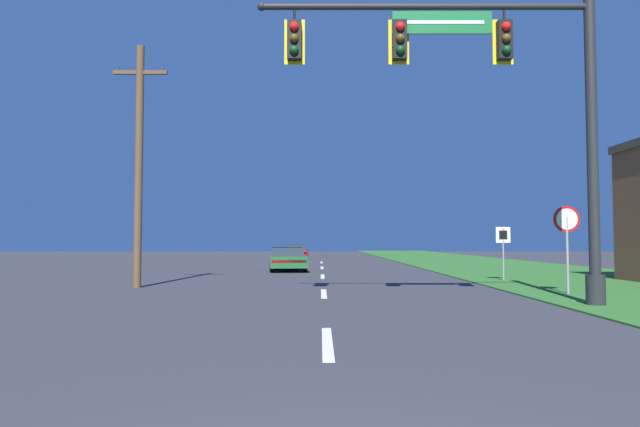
{
  "coord_description": "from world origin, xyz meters",
  "views": [
    {
      "loc": [
        -0.11,
        -2.7,
        1.55
      ],
      "look_at": [
        0.0,
        33.28,
        3.27
      ],
      "focal_mm": 32.0,
      "sensor_mm": 36.0,
      "label": 1
    }
  ],
  "objects_px": {
    "signal_mast": "(500,96)",
    "far_car": "(295,252)",
    "route_sign_post": "(501,241)",
    "utility_pole_near": "(137,161)",
    "car_ahead": "(286,259)",
    "stop_sign": "(565,230)"
  },
  "relations": [
    {
      "from": "signal_mast",
      "to": "far_car",
      "type": "relative_size",
      "value": 1.83
    },
    {
      "from": "route_sign_post",
      "to": "signal_mast",
      "type": "bearing_deg",
      "value": -107.71
    },
    {
      "from": "utility_pole_near",
      "to": "route_sign_post",
      "type": "bearing_deg",
      "value": 12.28
    },
    {
      "from": "far_car",
      "to": "route_sign_post",
      "type": "xyz_separation_m",
      "value": [
        8.93,
        -26.06,
        0.92
      ]
    },
    {
      "from": "car_ahead",
      "to": "route_sign_post",
      "type": "relative_size",
      "value": 2.37
    },
    {
      "from": "utility_pole_near",
      "to": "far_car",
      "type": "bearing_deg",
      "value": 81.94
    },
    {
      "from": "signal_mast",
      "to": "car_ahead",
      "type": "bearing_deg",
      "value": 110.58
    },
    {
      "from": "stop_sign",
      "to": "car_ahead",
      "type": "bearing_deg",
      "value": 123.35
    },
    {
      "from": "signal_mast",
      "to": "route_sign_post",
      "type": "height_order",
      "value": "signal_mast"
    },
    {
      "from": "far_car",
      "to": "utility_pole_near",
      "type": "distance_m",
      "value": 29.41
    },
    {
      "from": "car_ahead",
      "to": "stop_sign",
      "type": "xyz_separation_m",
      "value": [
        8.74,
        -13.28,
        1.26
      ]
    },
    {
      "from": "route_sign_post",
      "to": "utility_pole_near",
      "type": "bearing_deg",
      "value": -167.72
    },
    {
      "from": "car_ahead",
      "to": "utility_pole_near",
      "type": "relative_size",
      "value": 0.59
    },
    {
      "from": "car_ahead",
      "to": "route_sign_post",
      "type": "distance_m",
      "value": 11.72
    },
    {
      "from": "signal_mast",
      "to": "stop_sign",
      "type": "distance_m",
      "value": 5.0
    },
    {
      "from": "stop_sign",
      "to": "route_sign_post",
      "type": "height_order",
      "value": "stop_sign"
    },
    {
      "from": "car_ahead",
      "to": "utility_pole_near",
      "type": "height_order",
      "value": "utility_pole_near"
    },
    {
      "from": "far_car",
      "to": "stop_sign",
      "type": "height_order",
      "value": "stop_sign"
    },
    {
      "from": "signal_mast",
      "to": "car_ahead",
      "type": "relative_size",
      "value": 1.71
    },
    {
      "from": "signal_mast",
      "to": "far_car",
      "type": "distance_m",
      "value": 35.12
    },
    {
      "from": "utility_pole_near",
      "to": "stop_sign",
      "type": "bearing_deg",
      "value": -11.16
    },
    {
      "from": "far_car",
      "to": "car_ahead",
      "type": "bearing_deg",
      "value": -89.12
    }
  ]
}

